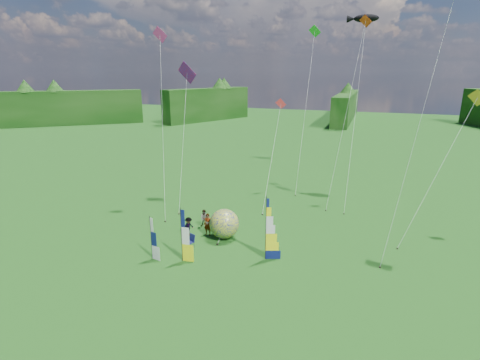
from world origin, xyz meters
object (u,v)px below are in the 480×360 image
(spectator_b, at_px, (204,218))
(kite_whale, at_px, (356,103))
(spectator_a, at_px, (208,224))
(spectator_c, at_px, (189,227))
(spectator_d, at_px, (223,220))
(side_banner_left, at_px, (182,236))
(bol_inflatable, at_px, (224,224))
(side_banner_far, at_px, (151,238))
(camp_chair, at_px, (190,241))
(feather_banner_main, at_px, (266,229))

(spectator_b, xyz_separation_m, kite_whale, (11.29, 12.57, 9.28))
(spectator_a, height_order, kite_whale, kite_whale)
(spectator_c, height_order, spectator_d, spectator_c)
(side_banner_left, xyz_separation_m, bol_inflatable, (1.37, 4.63, -0.76))
(side_banner_far, relative_size, spectator_c, 1.97)
(spectator_b, height_order, spectator_c, spectator_c)
(spectator_b, xyz_separation_m, spectator_d, (1.74, 0.10, 0.02))
(camp_chair, relative_size, kite_whale, 0.05)
(spectator_a, xyz_separation_m, spectator_d, (0.73, 1.58, -0.14))
(side_banner_far, height_order, camp_chair, side_banner_far)
(feather_banner_main, relative_size, camp_chair, 4.42)
(feather_banner_main, xyz_separation_m, spectator_c, (-7.05, 1.66, -1.52))
(spectator_d, bearing_deg, camp_chair, 97.82)
(spectator_a, xyz_separation_m, spectator_b, (-1.01, 1.48, -0.16))
(spectator_b, bearing_deg, kite_whale, 40.64)
(camp_chair, bearing_deg, spectator_d, 98.80)
(spectator_b, xyz_separation_m, spectator_c, (-0.39, -2.23, 0.04))
(spectator_c, height_order, camp_chair, spectator_c)
(bol_inflatable, relative_size, kite_whale, 0.12)
(side_banner_left, xyz_separation_m, camp_chair, (-0.47, 2.06, -1.45))
(side_banner_left, distance_m, kite_whale, 22.79)
(spectator_a, bearing_deg, bol_inflatable, -5.05)
(camp_chair, bearing_deg, spectator_c, 142.61)
(bol_inflatable, distance_m, spectator_b, 2.95)
(feather_banner_main, relative_size, kite_whale, 0.23)
(side_banner_left, bearing_deg, feather_banner_main, 17.54)
(feather_banner_main, distance_m, camp_chair, 6.27)
(side_banner_left, height_order, spectator_a, side_banner_left)
(feather_banner_main, bearing_deg, side_banner_left, -177.31)
(spectator_b, bearing_deg, spectator_a, -63.10)
(side_banner_far, xyz_separation_m, spectator_d, (2.84, 6.71, -0.82))
(side_banner_far, relative_size, spectator_d, 2.04)
(spectator_b, bearing_deg, bol_inflatable, -38.85)
(feather_banner_main, height_order, side_banner_far, feather_banner_main)
(spectator_a, bearing_deg, camp_chair, -101.51)
(feather_banner_main, xyz_separation_m, spectator_a, (-5.64, 2.40, -1.40))
(spectator_d, bearing_deg, side_banner_left, 106.67)
(side_banner_far, relative_size, spectator_a, 1.72)
(side_banner_left, height_order, camp_chair, side_banner_left)
(spectator_a, bearing_deg, spectator_b, 120.65)
(spectator_b, bearing_deg, camp_chair, -88.36)
(spectator_b, bearing_deg, spectator_d, -4.20)
(feather_banner_main, distance_m, spectator_d, 6.51)
(side_banner_far, xyz_separation_m, spectator_c, (0.71, 4.38, -0.79))
(side_banner_left, height_order, spectator_b, side_banner_left)
(feather_banner_main, xyz_separation_m, kite_whale, (4.63, 16.46, 7.72))
(spectator_c, distance_m, spectator_d, 3.16)
(feather_banner_main, bearing_deg, bol_inflatable, 130.85)
(spectator_b, xyz_separation_m, camp_chair, (0.66, -4.09, -0.25))
(camp_chair, height_order, kite_whale, kite_whale)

